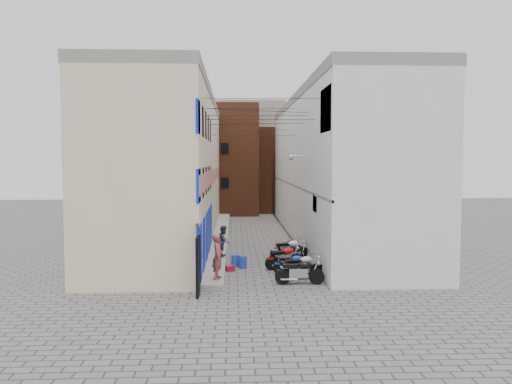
{
  "coord_description": "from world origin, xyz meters",
  "views": [
    {
      "loc": [
        -1.18,
        -18.61,
        4.98
      ],
      "look_at": [
        0.16,
        12.14,
        3.0
      ],
      "focal_mm": 35.0,
      "sensor_mm": 36.0,
      "label": 1
    }
  ],
  "objects": [
    {
      "name": "motorcycle_a",
      "position": [
        1.42,
        0.97,
        0.58
      ],
      "size": [
        2.01,
        0.7,
        1.15
      ],
      "primitive_type": null,
      "rotation": [
        0.0,
        0.0,
        -1.61
      ],
      "color": "black",
      "rests_on": "ground"
    },
    {
      "name": "water_jug_near",
      "position": [
        -0.8,
        4.06,
        0.28
      ],
      "size": [
        0.46,
        0.46,
        0.57
      ],
      "primitive_type": "cylinder",
      "rotation": [
        0.0,
        0.0,
        0.32
      ],
      "color": "#243CB8",
      "rests_on": "ground"
    },
    {
      "name": "water_jug_far",
      "position": [
        -1.15,
        4.41,
        0.28
      ],
      "size": [
        0.39,
        0.39,
        0.57
      ],
      "primitive_type": "cylinder",
      "rotation": [
        0.0,
        0.0,
        0.07
      ],
      "color": "#214FA5",
      "rests_on": "ground"
    },
    {
      "name": "red_crate",
      "position": [
        -1.37,
        3.46,
        0.12
      ],
      "size": [
        0.44,
        0.36,
        0.24
      ],
      "primitive_type": "cube",
      "rotation": [
        0.0,
        0.0,
        0.2
      ],
      "color": "maroon",
      "rests_on": "ground"
    },
    {
      "name": "building_far_concrete",
      "position": [
        0.0,
        34.0,
        5.5
      ],
      "size": [
        8.0,
        5.0,
        11.0
      ],
      "primitive_type": "cube",
      "color": "gray",
      "rests_on": "ground"
    },
    {
      "name": "far_shopfront",
      "position": [
        0.0,
        25.2,
        1.2
      ],
      "size": [
        2.0,
        0.3,
        2.4
      ],
      "primitive_type": "cube",
      "color": "black",
      "rests_on": "ground"
    },
    {
      "name": "motorcycle_b",
      "position": [
        1.61,
        1.81,
        0.59
      ],
      "size": [
        2.14,
        1.1,
        1.19
      ],
      "primitive_type": null,
      "rotation": [
        0.0,
        0.0,
        -1.34
      ],
      "color": "#9B9B9F",
      "rests_on": "ground"
    },
    {
      "name": "person_a",
      "position": [
        -1.85,
        1.0,
        1.15
      ],
      "size": [
        0.49,
        0.69,
        1.81
      ],
      "primitive_type": "imported",
      "rotation": [
        0.0,
        0.0,
        1.49
      ],
      "color": "#A0443A",
      "rests_on": "plinth"
    },
    {
      "name": "person_b",
      "position": [
        -1.7,
        5.67,
        1.01
      ],
      "size": [
        0.73,
        0.85,
        1.52
      ],
      "primitive_type": "imported",
      "rotation": [
        0.0,
        0.0,
        1.34
      ],
      "color": "#34334D",
      "rests_on": "plinth"
    },
    {
      "name": "building_right",
      "position": [
        5.0,
        13.0,
        4.51
      ],
      "size": [
        5.94,
        26.0,
        9.0
      ],
      "color": "white",
      "rests_on": "ground"
    },
    {
      "name": "motorcycle_f",
      "position": [
        1.57,
        5.96,
        0.58
      ],
      "size": [
        2.1,
        1.03,
        1.17
      ],
      "primitive_type": null,
      "rotation": [
        0.0,
        0.0,
        -1.37
      ],
      "color": "silver",
      "rests_on": "ground"
    },
    {
      "name": "building_far_brick_left",
      "position": [
        -2.0,
        28.0,
        5.0
      ],
      "size": [
        6.0,
        6.0,
        10.0
      ],
      "primitive_type": "cube",
      "color": "brown",
      "rests_on": "ground"
    },
    {
      "name": "motorcycle_e",
      "position": [
        1.7,
        4.82,
        0.54
      ],
      "size": [
        1.82,
        1.65,
        1.08
      ],
      "primitive_type": null,
      "rotation": [
        0.0,
        0.0,
        -0.88
      ],
      "color": "black",
      "rests_on": "ground"
    },
    {
      "name": "ground",
      "position": [
        0.0,
        0.0,
        0.0
      ],
      "size": [
        90.0,
        90.0,
        0.0
      ],
      "primitive_type": "plane",
      "color": "#595754",
      "rests_on": "ground"
    },
    {
      "name": "building_left",
      "position": [
        -4.98,
        12.95,
        4.5
      ],
      "size": [
        5.1,
        27.0,
        9.0
      ],
      "color": "beige",
      "rests_on": "ground"
    },
    {
      "name": "motorcycle_d",
      "position": [
        1.1,
        3.96,
        0.58
      ],
      "size": [
        2.05,
        1.48,
        1.15
      ],
      "primitive_type": null,
      "rotation": [
        0.0,
        0.0,
        -1.09
      ],
      "color": "#A2100B",
      "rests_on": "ground"
    },
    {
      "name": "motorcycle_g",
      "position": [
        1.62,
        6.88,
        0.51
      ],
      "size": [
        1.78,
        1.37,
        1.01
      ],
      "primitive_type": null,
      "rotation": [
        0.0,
        0.0,
        -1.03
      ],
      "color": "black",
      "rests_on": "ground"
    },
    {
      "name": "motorcycle_c",
      "position": [
        1.36,
        2.78,
        0.5
      ],
      "size": [
        1.77,
        0.66,
        1.01
      ],
      "primitive_type": null,
      "rotation": [
        0.0,
        0.0,
        -1.63
      ],
      "color": "#0B39B3",
      "rests_on": "ground"
    },
    {
      "name": "overhead_wires",
      "position": [
        0.0,
        7.64,
        7.12
      ],
      "size": [
        5.8,
        13.02,
        1.32
      ],
      "color": "black",
      "rests_on": "ground"
    },
    {
      "name": "plinth",
      "position": [
        -2.05,
        13.0,
        0.12
      ],
      "size": [
        0.9,
        26.0,
        0.25
      ],
      "primitive_type": "cube",
      "color": "gray",
      "rests_on": "ground"
    },
    {
      "name": "building_far_brick_right",
      "position": [
        3.0,
        30.0,
        4.0
      ],
      "size": [
        5.0,
        6.0,
        8.0
      ],
      "primitive_type": "cube",
      "color": "brown",
      "rests_on": "ground"
    }
  ]
}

